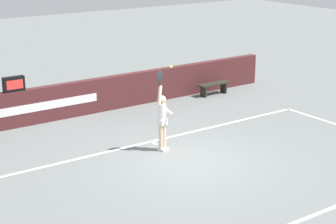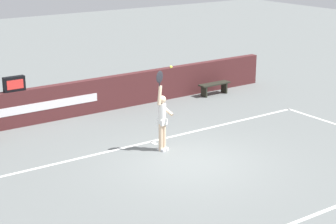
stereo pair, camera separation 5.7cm
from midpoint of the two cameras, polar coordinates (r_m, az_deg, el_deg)
ground_plane at (r=15.30m, az=2.09°, el=-4.97°), size 60.00×60.00×0.00m
court_lines at (r=14.56m, az=4.54°, el=-6.20°), size 11.62×5.99×0.00m
back_wall at (r=19.50m, az=-7.57°, el=1.61°), size 14.73×0.28×1.17m
speed_display at (r=18.26m, az=-15.28°, el=2.72°), size 0.67×0.20×0.47m
tennis_player at (r=15.77m, az=-0.68°, el=-0.60°), size 0.48×0.47×2.32m
tennis_ball at (r=15.40m, az=0.21°, el=4.55°), size 0.07×0.07×0.07m
courtside_bench_near at (r=21.67m, az=4.53°, el=2.61°), size 1.31×0.38×0.45m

